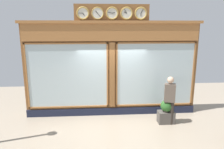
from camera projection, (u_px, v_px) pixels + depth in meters
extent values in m
cube|color=brown|center=(112.00, 70.00, 8.08)|extent=(6.37, 0.30, 3.41)
cube|color=#191E33|center=(112.00, 111.00, 8.27)|extent=(6.37, 0.08, 0.28)
cube|color=#A56936|center=(112.00, 32.00, 7.58)|extent=(6.24, 0.08, 0.61)
cube|color=#A56936|center=(112.00, 22.00, 7.52)|extent=(6.50, 0.20, 0.10)
cube|color=silver|center=(155.00, 75.00, 8.07)|extent=(2.84, 0.02, 2.31)
cube|color=#A56936|center=(157.00, 43.00, 7.79)|extent=(2.94, 0.04, 0.05)
cube|color=#A56936|center=(154.00, 104.00, 8.32)|extent=(2.94, 0.04, 0.05)
cube|color=#A56936|center=(193.00, 74.00, 8.15)|extent=(0.05, 0.04, 2.41)
cube|color=#A56936|center=(117.00, 75.00, 7.95)|extent=(0.05, 0.04, 2.41)
cube|color=silver|center=(68.00, 76.00, 7.85)|extent=(2.84, 0.02, 2.31)
cube|color=#A56936|center=(66.00, 43.00, 7.56)|extent=(2.94, 0.04, 0.05)
cube|color=#A56936|center=(69.00, 107.00, 8.09)|extent=(2.94, 0.04, 0.05)
cube|color=#A56936|center=(27.00, 77.00, 7.73)|extent=(0.05, 0.04, 2.41)
cube|color=#A56936|center=(107.00, 75.00, 7.93)|extent=(0.05, 0.04, 2.41)
cube|color=brown|center=(112.00, 75.00, 7.94)|extent=(0.20, 0.10, 2.41)
cube|color=brown|center=(112.00, 13.00, 7.50)|extent=(2.62, 0.06, 0.62)
cylinder|color=silver|center=(141.00, 13.00, 7.49)|extent=(0.35, 0.02, 0.35)
torus|color=#B79347|center=(141.00, 13.00, 7.48)|extent=(0.44, 0.06, 0.44)
cube|color=black|center=(141.00, 15.00, 7.48)|extent=(0.02, 0.01, 0.10)
cube|color=black|center=(142.00, 11.00, 7.46)|extent=(0.09, 0.01, 0.13)
sphere|color=black|center=(141.00, 13.00, 7.47)|extent=(0.02, 0.02, 0.02)
cylinder|color=silver|center=(127.00, 13.00, 7.45)|extent=(0.35, 0.02, 0.35)
torus|color=#B79347|center=(127.00, 13.00, 7.45)|extent=(0.44, 0.05, 0.44)
cube|color=black|center=(125.00, 13.00, 7.43)|extent=(0.09, 0.01, 0.06)
cube|color=black|center=(126.00, 11.00, 7.42)|extent=(0.08, 0.01, 0.14)
sphere|color=black|center=(127.00, 13.00, 7.44)|extent=(0.02, 0.02, 0.02)
cylinder|color=silver|center=(112.00, 13.00, 7.42)|extent=(0.35, 0.02, 0.35)
torus|color=#B79347|center=(112.00, 13.00, 7.41)|extent=(0.44, 0.05, 0.44)
cube|color=black|center=(113.00, 13.00, 7.40)|extent=(0.10, 0.01, 0.04)
cube|color=black|center=(110.00, 13.00, 7.39)|extent=(0.15, 0.01, 0.05)
sphere|color=black|center=(112.00, 13.00, 7.40)|extent=(0.02, 0.02, 0.02)
cylinder|color=silver|center=(98.00, 13.00, 7.38)|extent=(0.35, 0.02, 0.35)
torus|color=#B79347|center=(98.00, 13.00, 7.38)|extent=(0.42, 0.04, 0.42)
cube|color=black|center=(97.00, 12.00, 7.36)|extent=(0.08, 0.01, 0.08)
cube|color=black|center=(99.00, 15.00, 7.38)|extent=(0.10, 0.01, 0.13)
sphere|color=black|center=(98.00, 13.00, 7.37)|extent=(0.02, 0.02, 0.02)
cylinder|color=silver|center=(83.00, 13.00, 7.35)|extent=(0.35, 0.02, 0.35)
torus|color=#B79347|center=(83.00, 13.00, 7.34)|extent=(0.44, 0.06, 0.44)
cube|color=black|center=(84.00, 14.00, 7.34)|extent=(0.07, 0.01, 0.09)
cube|color=black|center=(81.00, 13.00, 7.33)|extent=(0.15, 0.01, 0.02)
sphere|color=black|center=(83.00, 13.00, 7.33)|extent=(0.02, 0.02, 0.02)
cylinder|color=#312A24|center=(166.00, 112.00, 7.47)|extent=(0.14, 0.14, 0.82)
cylinder|color=#312A24|center=(172.00, 113.00, 7.43)|extent=(0.14, 0.14, 0.82)
cube|color=brown|center=(170.00, 93.00, 7.29)|extent=(0.41, 0.31, 0.62)
sphere|color=tan|center=(171.00, 80.00, 7.19)|extent=(0.22, 0.22, 0.22)
cube|color=#4C4742|center=(166.00, 117.00, 7.58)|extent=(0.56, 0.36, 0.42)
sphere|color=#285623|center=(167.00, 106.00, 7.49)|extent=(0.42, 0.42, 0.42)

